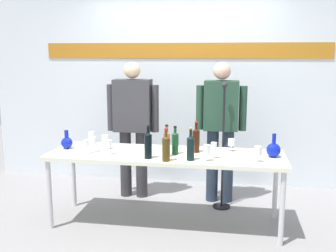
{
  "coord_description": "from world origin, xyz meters",
  "views": [
    {
      "loc": [
        0.67,
        -3.89,
        1.78
      ],
      "look_at": [
        0.0,
        0.15,
        1.02
      ],
      "focal_mm": 42.58,
      "sensor_mm": 36.0,
      "label": 1
    }
  ],
  "objects_px": {
    "wine_glass_left_4": "(109,144)",
    "decanter_blue_right": "(274,149)",
    "wine_bottle_4": "(196,139)",
    "wine_glass_left_2": "(92,135)",
    "wine_bottle_1": "(167,143)",
    "wine_bottle_0": "(166,147)",
    "display_table": "(166,159)",
    "microphone_stand": "(222,167)",
    "wine_bottle_3": "(175,142)",
    "wine_glass_right_3": "(214,147)",
    "wine_glass_right_1": "(231,143)",
    "wine_glass_left_1": "(87,144)",
    "wine_glass_right_0": "(258,151)",
    "wine_glass_left_3": "(105,139)",
    "wine_bottle_2": "(191,147)",
    "presenter_right": "(221,124)",
    "wine_bottle_5": "(148,144)",
    "presenter_left": "(133,121)",
    "wine_glass_right_2": "(207,150)",
    "wine_glass_left_0": "(93,142)",
    "decanter_blue_left": "(67,142)"
  },
  "relations": [
    {
      "from": "wine_glass_left_4",
      "to": "decanter_blue_right",
      "type": "bearing_deg",
      "value": 6.09
    },
    {
      "from": "wine_bottle_4",
      "to": "wine_glass_left_2",
      "type": "height_order",
      "value": "wine_bottle_4"
    },
    {
      "from": "decanter_blue_right",
      "to": "wine_bottle_1",
      "type": "relative_size",
      "value": 0.74
    },
    {
      "from": "wine_bottle_0",
      "to": "wine_bottle_4",
      "type": "relative_size",
      "value": 0.97
    },
    {
      "from": "display_table",
      "to": "microphone_stand",
      "type": "bearing_deg",
      "value": 43.41
    },
    {
      "from": "wine_bottle_1",
      "to": "wine_bottle_3",
      "type": "relative_size",
      "value": 1.11
    },
    {
      "from": "wine_glass_right_3",
      "to": "wine_glass_right_1",
      "type": "bearing_deg",
      "value": 62.01
    },
    {
      "from": "wine_bottle_1",
      "to": "wine_bottle_3",
      "type": "bearing_deg",
      "value": 58.63
    },
    {
      "from": "wine_glass_left_1",
      "to": "wine_glass_right_0",
      "type": "bearing_deg",
      "value": -0.88
    },
    {
      "from": "wine_glass_left_3",
      "to": "wine_glass_right_0",
      "type": "relative_size",
      "value": 1.03
    },
    {
      "from": "wine_bottle_2",
      "to": "wine_glass_right_1",
      "type": "height_order",
      "value": "wine_bottle_2"
    },
    {
      "from": "wine_bottle_1",
      "to": "microphone_stand",
      "type": "xyz_separation_m",
      "value": [
        0.53,
        0.66,
        -0.42
      ]
    },
    {
      "from": "wine_bottle_1",
      "to": "microphone_stand",
      "type": "relative_size",
      "value": 0.22
    },
    {
      "from": "wine_glass_left_1",
      "to": "wine_glass_left_2",
      "type": "xyz_separation_m",
      "value": [
        -0.09,
        0.39,
        0.0
      ]
    },
    {
      "from": "display_table",
      "to": "presenter_right",
      "type": "xyz_separation_m",
      "value": [
        0.53,
        0.74,
        0.24
      ]
    },
    {
      "from": "wine_bottle_5",
      "to": "presenter_left",
      "type": "bearing_deg",
      "value": 112.34
    },
    {
      "from": "wine_bottle_2",
      "to": "wine_glass_right_1",
      "type": "xyz_separation_m",
      "value": [
        0.38,
        0.42,
        -0.04
      ]
    },
    {
      "from": "decanter_blue_right",
      "to": "wine_bottle_2",
      "type": "relative_size",
      "value": 0.74
    },
    {
      "from": "wine_bottle_3",
      "to": "wine_bottle_4",
      "type": "relative_size",
      "value": 0.89
    },
    {
      "from": "wine_glass_right_1",
      "to": "wine_bottle_1",
      "type": "bearing_deg",
      "value": -152.97
    },
    {
      "from": "wine_glass_left_4",
      "to": "wine_glass_right_3",
      "type": "distance_m",
      "value": 1.05
    },
    {
      "from": "wine_glass_left_2",
      "to": "wine_glass_left_4",
      "type": "distance_m",
      "value": 0.49
    },
    {
      "from": "presenter_left",
      "to": "wine_glass_right_2",
      "type": "relative_size",
      "value": 10.46
    },
    {
      "from": "presenter_right",
      "to": "wine_glass_left_0",
      "type": "bearing_deg",
      "value": -147.64
    },
    {
      "from": "presenter_right",
      "to": "wine_glass_right_0",
      "type": "relative_size",
      "value": 10.93
    },
    {
      "from": "display_table",
      "to": "decanter_blue_left",
      "type": "relative_size",
      "value": 11.94
    },
    {
      "from": "wine_bottle_1",
      "to": "wine_bottle_3",
      "type": "distance_m",
      "value": 0.13
    },
    {
      "from": "wine_glass_right_2",
      "to": "display_table",
      "type": "bearing_deg",
      "value": 152.11
    },
    {
      "from": "wine_glass_left_1",
      "to": "decanter_blue_left",
      "type": "bearing_deg",
      "value": 147.44
    },
    {
      "from": "wine_glass_left_0",
      "to": "wine_glass_right_1",
      "type": "distance_m",
      "value": 1.43
    },
    {
      "from": "wine_glass_left_4",
      "to": "microphone_stand",
      "type": "xyz_separation_m",
      "value": [
        1.12,
        0.68,
        -0.39
      ]
    },
    {
      "from": "wine_bottle_0",
      "to": "wine_bottle_3",
      "type": "bearing_deg",
      "value": 80.33
    },
    {
      "from": "wine_glass_left_4",
      "to": "microphone_stand",
      "type": "relative_size",
      "value": 0.1
    },
    {
      "from": "wine_bottle_1",
      "to": "wine_bottle_2",
      "type": "xyz_separation_m",
      "value": [
        0.25,
        -0.1,
        -0.01
      ]
    },
    {
      "from": "wine_glass_left_0",
      "to": "wine_glass_right_2",
      "type": "height_order",
      "value": "wine_glass_right_2"
    },
    {
      "from": "decanter_blue_left",
      "to": "wine_bottle_5",
      "type": "bearing_deg",
      "value": -14.74
    },
    {
      "from": "wine_bottle_1",
      "to": "wine_glass_right_2",
      "type": "xyz_separation_m",
      "value": [
        0.4,
        -0.11,
        -0.03
      ]
    },
    {
      "from": "wine_bottle_5",
      "to": "wine_glass_left_3",
      "type": "relative_size",
      "value": 2.1
    },
    {
      "from": "decanter_blue_right",
      "to": "wine_glass_left_4",
      "type": "xyz_separation_m",
      "value": [
        -1.62,
        -0.17,
        0.03
      ]
    },
    {
      "from": "wine_glass_left_3",
      "to": "wine_glass_left_4",
      "type": "height_order",
      "value": "wine_glass_left_3"
    },
    {
      "from": "wine_bottle_0",
      "to": "wine_bottle_2",
      "type": "xyz_separation_m",
      "value": [
        0.23,
        0.07,
        -0.0
      ]
    },
    {
      "from": "wine_bottle_0",
      "to": "microphone_stand",
      "type": "distance_m",
      "value": 1.06
    },
    {
      "from": "wine_glass_right_0",
      "to": "wine_glass_right_3",
      "type": "bearing_deg",
      "value": 171.04
    },
    {
      "from": "decanter_blue_left",
      "to": "wine_bottle_5",
      "type": "distance_m",
      "value": 0.98
    },
    {
      "from": "presenter_right",
      "to": "wine_glass_left_1",
      "type": "height_order",
      "value": "presenter_right"
    },
    {
      "from": "presenter_right",
      "to": "wine_bottle_5",
      "type": "height_order",
      "value": "presenter_right"
    },
    {
      "from": "wine_bottle_3",
      "to": "wine_glass_right_0",
      "type": "relative_size",
      "value": 1.9
    },
    {
      "from": "decanter_blue_left",
      "to": "presenter_right",
      "type": "height_order",
      "value": "presenter_right"
    },
    {
      "from": "wine_bottle_4",
      "to": "wine_glass_right_2",
      "type": "height_order",
      "value": "wine_bottle_4"
    },
    {
      "from": "presenter_right",
      "to": "wine_glass_left_4",
      "type": "distance_m",
      "value": 1.4
    }
  ]
}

